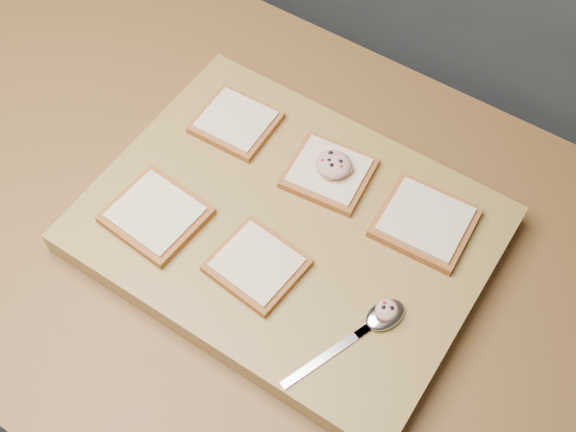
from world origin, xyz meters
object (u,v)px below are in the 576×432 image
Objects in this scene: bread_far_center at (329,173)px; spoon at (377,321)px; cutting_board at (288,230)px; tuna_salad_dollop at (333,164)px.

spoon is (0.17, -0.16, -0.00)m from bread_far_center.
tuna_salad_dollop reaches higher than cutting_board.
cutting_board is 10.46× the size of tuna_salad_dollop.
bread_far_center is at bearing 136.53° from spoon.
spoon is (0.16, -0.16, -0.02)m from tuna_salad_dollop.
tuna_salad_dollop is (0.00, 0.00, 0.02)m from bread_far_center.
bread_far_center is 2.43× the size of tuna_salad_dollop.
spoon is at bearing -43.47° from bread_far_center.
bread_far_center reaches higher than spoon.
cutting_board is 4.31× the size of bread_far_center.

